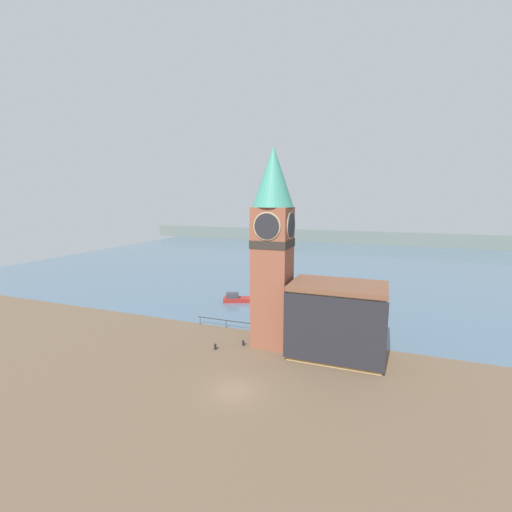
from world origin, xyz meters
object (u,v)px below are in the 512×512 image
object	(u,v)px
clock_tower	(273,243)
mooring_bollard_far	(243,343)
pier_building	(337,320)
boat_near	(236,298)
mooring_bollard_near	(215,346)

from	to	relation	value
clock_tower	mooring_bollard_far	xyz separation A→B (m)	(-2.98, -1.82, -11.81)
pier_building	boat_near	world-z (taller)	pier_building
clock_tower	mooring_bollard_near	world-z (taller)	clock_tower
boat_near	mooring_bollard_near	size ratio (longest dim) A/B	6.98
boat_near	mooring_bollard_near	distance (m)	18.90
pier_building	mooring_bollard_far	xyz separation A→B (m)	(-10.59, -1.11, -3.74)
clock_tower	boat_near	size ratio (longest dim) A/B	4.47
mooring_bollard_far	clock_tower	bearing A→B (deg)	31.43
clock_tower	boat_near	distance (m)	21.33
boat_near	clock_tower	bearing A→B (deg)	-74.68
pier_building	boat_near	xyz separation A→B (m)	(-18.57, 14.85, -3.55)
boat_near	mooring_bollard_near	bearing A→B (deg)	-95.89
clock_tower	pier_building	distance (m)	11.12
boat_near	mooring_bollard_near	xyz separation A→B (m)	(5.38, -18.11, -0.15)
pier_building	mooring_bollard_near	xyz separation A→B (m)	(-13.18, -3.26, -3.70)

